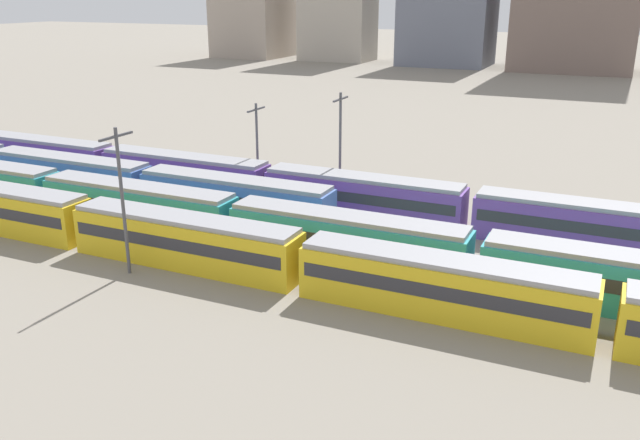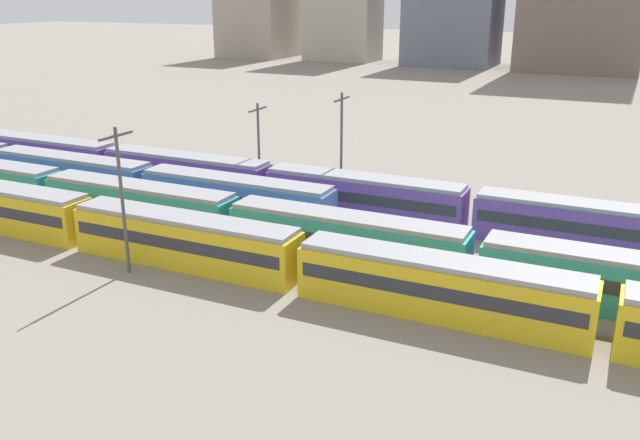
% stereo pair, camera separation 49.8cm
% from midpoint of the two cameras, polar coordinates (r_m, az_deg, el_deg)
% --- Properties ---
extents(ground_plane, '(600.00, 600.00, 0.00)m').
position_cam_midpoint_polar(ground_plane, '(73.46, -25.63, 2.15)').
color(ground_plane, gray).
extents(train_track_0, '(112.50, 3.06, 3.75)m').
position_cam_midpoint_polar(train_track_0, '(44.42, -1.81, -3.55)').
color(train_track_0, yellow).
rests_on(train_track_0, ground_plane).
extents(train_track_1, '(93.60, 3.06, 3.75)m').
position_cam_midpoint_polar(train_track_1, '(48.44, 1.99, -1.59)').
color(train_track_1, teal).
rests_on(train_track_1, ground_plane).
extents(train_track_2, '(55.80, 3.06, 3.75)m').
position_cam_midpoint_polar(train_track_2, '(69.97, -20.82, 3.65)').
color(train_track_2, '#4C70BC').
rests_on(train_track_2, ground_plane).
extents(train_track_3, '(74.70, 3.06, 3.75)m').
position_cam_midpoint_polar(train_track_3, '(62.43, -4.68, 3.10)').
color(train_track_3, '#6B429E').
rests_on(train_track_3, ground_plane).
extents(catenary_pole_1, '(0.24, 3.20, 8.85)m').
position_cam_midpoint_polar(catenary_pole_1, '(65.26, -5.62, 6.54)').
color(catenary_pole_1, '#4C4C51').
rests_on(catenary_pole_1, ground_plane).
extents(catenary_pole_2, '(0.24, 3.20, 10.43)m').
position_cam_midpoint_polar(catenary_pole_2, '(47.45, -16.87, 2.06)').
color(catenary_pole_2, '#4C4C51').
rests_on(catenary_pole_2, ground_plane).
extents(catenary_pole_3, '(0.24, 3.20, 10.38)m').
position_cam_midpoint_polar(catenary_pole_3, '(61.34, 1.50, 6.57)').
color(catenary_pole_3, '#4C4C51').
rests_on(catenary_pole_3, ground_plane).
extents(distant_building_0, '(19.54, 19.66, 30.99)m').
position_cam_midpoint_polar(distant_building_0, '(209.90, -5.88, 17.95)').
color(distant_building_0, '#A89989').
rests_on(distant_building_0, ground_plane).
extents(distant_building_2, '(23.27, 18.15, 33.08)m').
position_cam_midpoint_polar(distant_building_2, '(187.19, 10.88, 17.93)').
color(distant_building_2, slate).
rests_on(distant_building_2, ground_plane).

